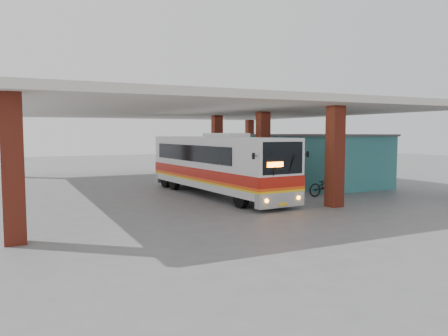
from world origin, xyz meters
TOP-DOWN VIEW (x-y plane):
  - ground at (0.00, 0.00)m, footprint 90.00×90.00m
  - brick_columns at (1.43, 5.00)m, footprint 20.10×21.60m
  - canopy_roof at (0.50, 6.50)m, footprint 21.00×23.00m
  - shop_building at (7.49, 4.00)m, footprint 5.20×8.20m
  - coach_bus at (-0.16, 2.27)m, footprint 3.17×11.07m
  - motorcycle at (4.70, -0.32)m, footprint 2.03×0.73m
  - pedestrian at (0.86, -0.38)m, footprint 0.80×0.71m
  - red_chair at (5.09, 6.86)m, footprint 0.45×0.45m

SIDE VIEW (x-z plane):
  - ground at x=0.00m, z-range 0.00..0.00m
  - red_chair at x=5.09m, z-range -0.03..0.74m
  - motorcycle at x=4.70m, z-range 0.00..1.06m
  - pedestrian at x=0.86m, z-range 0.00..1.84m
  - shop_building at x=7.49m, z-range 0.01..3.12m
  - coach_bus at x=-0.16m, z-range -0.01..3.17m
  - brick_columns at x=1.43m, z-range 0.00..4.35m
  - canopy_roof at x=0.50m, z-range 4.35..4.65m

